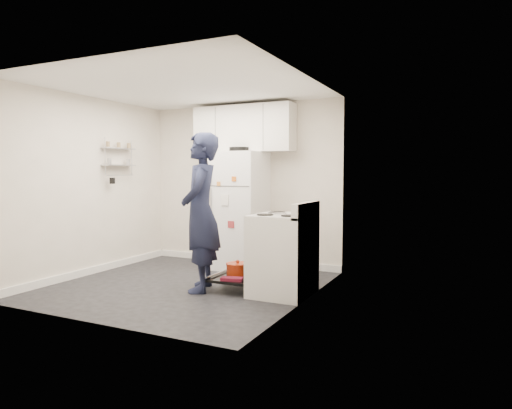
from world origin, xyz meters
The scene contains 7 objects.
room centered at (-0.03, 0.03, 1.21)m, with size 3.21×3.21×2.51m.
electric_range centered at (1.26, 0.15, 0.47)m, with size 0.66×0.76×1.10m.
open_oven_door centered at (0.66, 0.17, 0.19)m, with size 0.55×0.72×0.23m.
refrigerator centered at (0.12, 1.25, 0.88)m, with size 0.72×0.74×1.82m.
upper_cabinets centered at (0.10, 1.43, 2.10)m, with size 1.60×0.33×0.70m, color silver.
wall_shelf_rack centered at (-1.52, 0.49, 1.68)m, with size 0.14×0.60×0.61m.
person centered at (0.30, -0.10, 0.96)m, with size 0.70×0.46×1.92m, color #171B33.
Camera 1 is at (3.29, -4.78, 1.44)m, focal length 32.00 mm.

